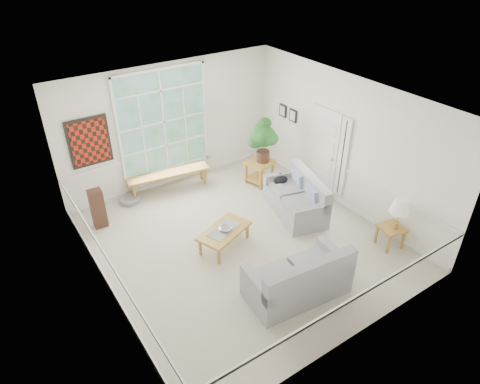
# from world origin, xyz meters

# --- Properties ---
(floor) EXTENTS (5.50, 6.00, 0.01)m
(floor) POSITION_xyz_m (0.00, 0.00, -0.01)
(floor) COLOR #AFA896
(floor) RESTS_ON ground
(ceiling) EXTENTS (5.50, 6.00, 0.02)m
(ceiling) POSITION_xyz_m (0.00, 0.00, 3.00)
(ceiling) COLOR white
(ceiling) RESTS_ON ground
(wall_back) EXTENTS (5.50, 0.02, 3.00)m
(wall_back) POSITION_xyz_m (0.00, 3.00, 1.50)
(wall_back) COLOR white
(wall_back) RESTS_ON ground
(wall_front) EXTENTS (5.50, 0.02, 3.00)m
(wall_front) POSITION_xyz_m (0.00, -3.00, 1.50)
(wall_front) COLOR white
(wall_front) RESTS_ON ground
(wall_left) EXTENTS (0.02, 6.00, 3.00)m
(wall_left) POSITION_xyz_m (-2.75, 0.00, 1.50)
(wall_left) COLOR white
(wall_left) RESTS_ON ground
(wall_right) EXTENTS (0.02, 6.00, 3.00)m
(wall_right) POSITION_xyz_m (2.75, 0.00, 1.50)
(wall_right) COLOR white
(wall_right) RESTS_ON ground
(window_back) EXTENTS (2.30, 0.08, 2.40)m
(window_back) POSITION_xyz_m (-0.20, 2.96, 1.65)
(window_back) COLOR white
(window_back) RESTS_ON wall_back
(entry_door) EXTENTS (0.08, 0.90, 2.10)m
(entry_door) POSITION_xyz_m (2.71, 0.60, 1.05)
(entry_door) COLOR white
(entry_door) RESTS_ON floor
(door_sidelight) EXTENTS (0.08, 0.26, 1.90)m
(door_sidelight) POSITION_xyz_m (2.71, -0.03, 1.15)
(door_sidelight) COLOR white
(door_sidelight) RESTS_ON wall_right
(wall_art) EXTENTS (0.90, 0.06, 1.10)m
(wall_art) POSITION_xyz_m (-1.95, 2.95, 1.60)
(wall_art) COLOR maroon
(wall_art) RESTS_ON wall_back
(wall_frame_near) EXTENTS (0.04, 0.26, 0.32)m
(wall_frame_near) POSITION_xyz_m (2.71, 1.75, 1.55)
(wall_frame_near) COLOR black
(wall_frame_near) RESTS_ON wall_right
(wall_frame_far) EXTENTS (0.04, 0.26, 0.32)m
(wall_frame_far) POSITION_xyz_m (2.71, 2.15, 1.55)
(wall_frame_far) COLOR black
(wall_frame_far) RESTS_ON wall_right
(loveseat_right) EXTENTS (1.26, 1.84, 0.91)m
(loveseat_right) POSITION_xyz_m (1.57, 0.17, 0.45)
(loveseat_right) COLOR gray
(loveseat_right) RESTS_ON floor
(loveseat_front) EXTENTS (1.85, 1.09, 0.96)m
(loveseat_front) POSITION_xyz_m (-0.02, -1.76, 0.48)
(loveseat_front) COLOR gray
(loveseat_front) RESTS_ON floor
(coffee_table) EXTENTS (1.25, 0.96, 0.41)m
(coffee_table) POSITION_xyz_m (-0.39, 0.05, 0.21)
(coffee_table) COLOR #A57731
(coffee_table) RESTS_ON floor
(pewter_bowl) EXTENTS (0.41, 0.41, 0.08)m
(pewter_bowl) POSITION_xyz_m (-0.36, 0.03, 0.45)
(pewter_bowl) COLOR #9C9CA1
(pewter_bowl) RESTS_ON coffee_table
(window_bench) EXTENTS (2.04, 0.68, 0.47)m
(window_bench) POSITION_xyz_m (-0.34, 2.65, 0.23)
(window_bench) COLOR #A57731
(window_bench) RESTS_ON floor
(end_table) EXTENTS (0.73, 0.73, 0.60)m
(end_table) POSITION_xyz_m (1.69, 1.70, 0.30)
(end_table) COLOR #A57731
(end_table) RESTS_ON floor
(houseplant) EXTENTS (0.82, 0.82, 1.10)m
(houseplant) POSITION_xyz_m (1.77, 1.68, 1.14)
(houseplant) COLOR #1F5420
(houseplant) RESTS_ON end_table
(side_table) EXTENTS (0.53, 0.53, 0.46)m
(side_table) POSITION_xyz_m (2.40, -1.80, 0.23)
(side_table) COLOR #A57731
(side_table) RESTS_ON floor
(table_lamp) EXTENTS (0.54, 0.54, 0.66)m
(table_lamp) POSITION_xyz_m (2.43, -1.85, 0.80)
(table_lamp) COLOR white
(table_lamp) RESTS_ON side_table
(pet_bed) EXTENTS (0.60, 0.60, 0.14)m
(pet_bed) POSITION_xyz_m (-1.37, 2.65, 0.07)
(pet_bed) COLOR slate
(pet_bed) RESTS_ON floor
(floor_speaker) EXTENTS (0.29, 0.24, 0.90)m
(floor_speaker) POSITION_xyz_m (-2.25, 2.13, 0.45)
(floor_speaker) COLOR #3B2218
(floor_speaker) RESTS_ON floor
(cat) EXTENTS (0.44, 0.38, 0.17)m
(cat) POSITION_xyz_m (1.62, 0.77, 0.55)
(cat) COLOR black
(cat) RESTS_ON loveseat_right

